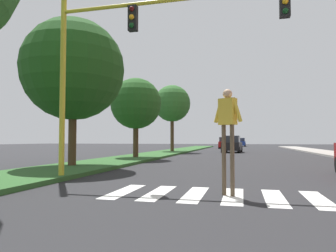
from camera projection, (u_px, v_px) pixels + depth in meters
ground_plane at (245, 154)px, 27.98m from camera, size 140.00×140.00×0.00m
crosswalk at (254, 197)px, 6.92m from camera, size 6.75×2.20×0.01m
median_strip at (162, 153)px, 27.80m from camera, size 3.45×64.00×0.15m
tree_mid at (73, 70)px, 14.04m from camera, size 4.68×4.68×6.74m
tree_far at (136, 104)px, 20.71m from camera, size 3.46×3.46×5.35m
tree_distant at (172, 104)px, 31.88m from camera, size 3.82×3.82×6.88m
traffic_light_gantry at (131, 43)px, 9.52m from camera, size 8.24×0.30×6.00m
pedestrian_performer at (228, 124)px, 7.14m from camera, size 0.70×0.42×2.49m
sedan_midblock at (232, 145)px, 31.93m from camera, size 2.11×4.23×1.74m
sedan_distant at (225, 143)px, 46.79m from camera, size 1.87×4.54×1.71m
sedan_far_horizon at (241, 143)px, 61.39m from camera, size 1.99×4.63×1.69m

